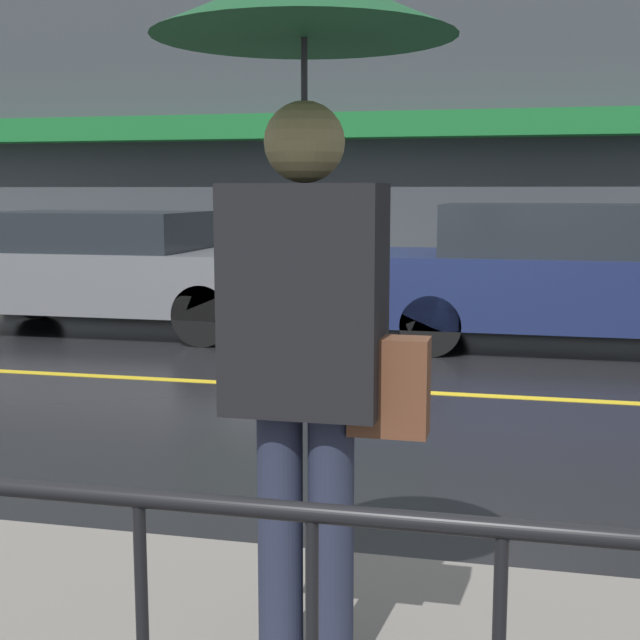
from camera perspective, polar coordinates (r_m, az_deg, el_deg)
ground_plane at (r=7.60m, az=7.67°, el=-4.69°), size 80.00×80.00×0.00m
sidewalk_far at (r=12.15m, az=9.76°, el=0.49°), size 28.00×1.78×0.14m
lane_marking at (r=7.60m, az=7.67°, el=-4.66°), size 25.20×0.12×0.01m
building_storefront at (r=13.11m, az=10.35°, el=13.79°), size 28.00×0.85×6.01m
pedestrian at (r=2.70m, az=-0.85°, el=9.22°), size 0.90×0.90×2.21m
car_grey at (r=11.08m, az=-13.40°, el=3.18°), size 4.68×1.73×1.44m
car_navy at (r=9.93m, az=15.70°, el=2.73°), size 4.66×1.77×1.55m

